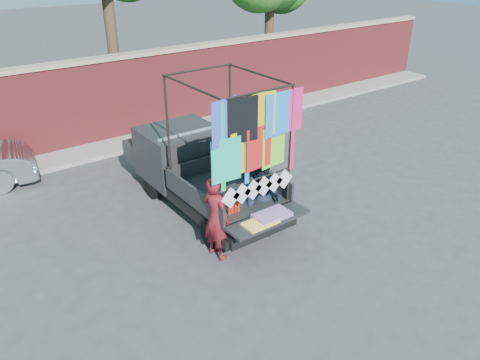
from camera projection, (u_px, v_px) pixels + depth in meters
ground at (238, 241)px, 9.77m from camera, size 90.00×90.00×0.00m
brick_wall at (103, 100)px, 14.21m from camera, size 30.00×0.45×2.61m
curb at (117, 146)px, 14.28m from camera, size 30.00×1.20×0.12m
pickup_truck at (191, 167)px, 11.10m from camera, size 2.06×5.17×3.26m
woman at (216, 218)px, 8.94m from camera, size 0.50×0.69×1.74m
man at (262, 197)px, 9.66m from camera, size 0.96×1.05×1.75m
streamer_bundle at (236, 202)px, 9.17m from camera, size 0.86×0.08×0.60m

